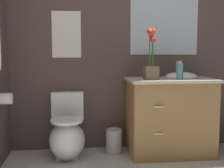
# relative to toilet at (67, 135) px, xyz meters

# --- Properties ---
(wall_back) EXTENTS (4.39, 0.05, 2.50)m
(wall_back) POSITION_rel_toilet_xyz_m (0.96, 0.30, 1.01)
(wall_back) COLOR #4C3D38
(wall_back) RESTS_ON ground_plane
(toilet) EXTENTS (0.38, 0.59, 0.69)m
(toilet) POSITION_rel_toilet_xyz_m (0.00, 0.00, 0.00)
(toilet) COLOR white
(toilet) RESTS_ON ground_plane
(vanity_cabinet) EXTENTS (0.94, 0.56, 1.03)m
(vanity_cabinet) POSITION_rel_toilet_xyz_m (1.13, -0.03, 0.19)
(vanity_cabinet) COLOR #9E7242
(vanity_cabinet) RESTS_ON ground_plane
(flower_vase) EXTENTS (0.14, 0.14, 0.53)m
(flower_vase) POSITION_rel_toilet_xyz_m (0.88, -0.12, 0.77)
(flower_vase) COLOR brown
(flower_vase) RESTS_ON vanity_cabinet
(soap_bottle) EXTENTS (0.07, 0.07, 0.19)m
(soap_bottle) POSITION_rel_toilet_xyz_m (1.18, -0.15, 0.69)
(soap_bottle) COLOR teal
(soap_bottle) RESTS_ON vanity_cabinet
(trash_bin) EXTENTS (0.18, 0.18, 0.27)m
(trash_bin) POSITION_rel_toilet_xyz_m (0.52, 0.07, -0.11)
(trash_bin) COLOR #B7B7BC
(trash_bin) RESTS_ON ground_plane
(wall_poster) EXTENTS (0.32, 0.01, 0.52)m
(wall_poster) POSITION_rel_toilet_xyz_m (-0.00, 0.27, 1.08)
(wall_poster) COLOR silver
(wall_mirror) EXTENTS (0.80, 0.01, 0.70)m
(wall_mirror) POSITION_rel_toilet_xyz_m (1.13, 0.27, 1.21)
(wall_mirror) COLOR #B2BCC6
(toilet_paper_roll) EXTENTS (0.11, 0.11, 0.11)m
(toilet_paper_roll) POSITION_rel_toilet_xyz_m (-0.58, -0.20, 0.44)
(toilet_paper_roll) COLOR white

